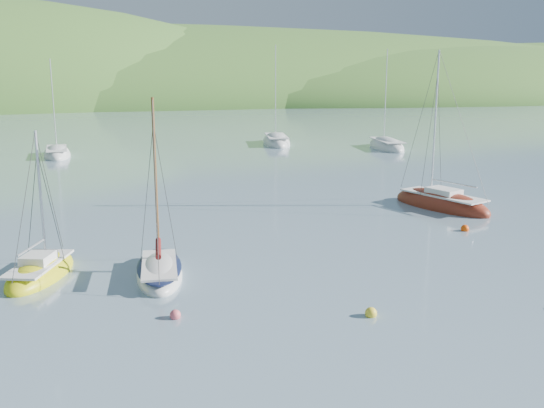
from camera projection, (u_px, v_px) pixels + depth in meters
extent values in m
plane|color=slate|center=(291.00, 317.00, 22.31)|extent=(700.00, 700.00, 0.00)
ellipsoid|color=#32752C|center=(129.00, 100.00, 182.60)|extent=(440.00, 110.00, 44.00)
ellipsoid|color=#32752C|center=(415.00, 98.00, 195.89)|extent=(240.00, 100.00, 34.00)
ellipsoid|color=silver|center=(160.00, 274.00, 26.72)|extent=(2.41, 5.57, 1.33)
cube|color=silver|center=(159.00, 265.00, 26.51)|extent=(1.81, 4.34, 0.10)
cylinder|color=brown|center=(156.00, 181.00, 26.46)|extent=(0.12, 0.12, 7.24)
ellipsoid|color=#111939|center=(159.00, 266.00, 26.64)|extent=(2.37, 5.52, 0.23)
cylinder|color=#5F1513|center=(158.00, 248.00, 25.79)|extent=(0.44, 2.62, 0.24)
ellipsoid|color=maroon|center=(441.00, 205.00, 40.01)|extent=(4.99, 7.88, 2.06)
cube|color=silver|center=(443.00, 195.00, 39.73)|extent=(3.81, 6.12, 0.10)
cylinder|color=silver|center=(435.00, 123.00, 39.56)|extent=(0.12, 0.12, 9.32)
cube|color=silver|center=(444.00, 191.00, 39.68)|extent=(2.04, 2.44, 0.42)
cylinder|color=silver|center=(454.00, 183.00, 38.94)|extent=(1.33, 3.39, 0.09)
ellipsoid|color=yellow|center=(41.00, 274.00, 26.70)|extent=(3.67, 5.66, 1.44)
cube|color=silver|center=(39.00, 264.00, 26.49)|extent=(2.80, 4.39, 0.10)
cylinder|color=silver|center=(41.00, 196.00, 26.58)|extent=(0.12, 0.12, 5.79)
cube|color=silver|center=(38.00, 258.00, 26.43)|extent=(1.55, 1.76, 0.42)
cylinder|color=silver|center=(31.00, 247.00, 25.78)|extent=(0.90, 2.42, 0.09)
ellipsoid|color=silver|center=(57.00, 155.00, 63.59)|extent=(3.19, 7.79, 2.08)
cube|color=silver|center=(57.00, 148.00, 63.29)|extent=(2.39, 6.07, 0.10)
cylinder|color=silver|center=(53.00, 104.00, 63.29)|extent=(0.12, 0.12, 9.16)
ellipsoid|color=silver|center=(276.00, 143.00, 73.94)|extent=(4.60, 9.41, 2.45)
cube|color=silver|center=(277.00, 136.00, 73.58)|extent=(3.48, 7.32, 0.10)
cylinder|color=silver|center=(276.00, 91.00, 73.64)|extent=(0.12, 0.12, 10.82)
ellipsoid|color=silver|center=(386.00, 147.00, 69.88)|extent=(3.99, 8.83, 2.33)
cube|color=silver|center=(387.00, 140.00, 69.54)|extent=(3.01, 6.88, 0.10)
cylinder|color=silver|center=(386.00, 95.00, 69.59)|extent=(0.12, 0.12, 10.25)
sphere|color=yellow|center=(371.00, 313.00, 22.40)|extent=(0.45, 0.45, 0.45)
sphere|color=#E55863|center=(175.00, 315.00, 22.22)|extent=(0.41, 0.41, 0.41)
sphere|color=#FF4A08|center=(465.00, 229.00, 34.25)|extent=(0.47, 0.47, 0.47)
sphere|color=#FF4A08|center=(48.00, 264.00, 28.11)|extent=(0.40, 0.40, 0.40)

